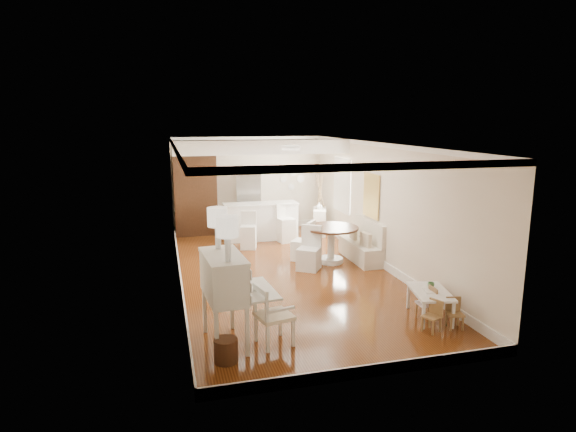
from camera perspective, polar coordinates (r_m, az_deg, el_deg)
name	(u,v)px	position (r m, az deg, el deg)	size (l,w,h in m)	color
room	(283,181)	(10.49, -0.62, 4.14)	(9.00, 9.04, 2.82)	brown
secretary_bureau	(224,300)	(7.26, -7.57, -9.81)	(1.08, 1.11, 1.39)	silver
gustavian_armchair	(274,314)	(7.28, -1.66, -11.59)	(0.53, 0.53, 0.93)	silver
wicker_basket	(226,350)	(6.96, -7.37, -15.51)	(0.34, 0.34, 0.34)	#4F2D18
kids_table	(430,304)	(8.59, 16.45, -10.01)	(0.58, 0.96, 0.48)	white
kids_chair_a	(432,316)	(8.07, 16.67, -11.30)	(0.25, 0.25, 0.52)	#A77E4C
kids_chair_b	(426,303)	(8.50, 16.03, -9.90)	(0.27, 0.27, 0.57)	#986F45
kids_chair_c	(455,313)	(8.30, 19.19, -10.85)	(0.24, 0.24, 0.51)	olive
banquette	(361,240)	(11.55, 8.62, -2.85)	(0.52, 1.60, 0.98)	silver
dining_table	(331,245)	(11.29, 5.12, -3.41)	(1.26, 1.26, 0.86)	#472717
slip_chair_near	(309,248)	(10.72, 2.50, -3.85)	(0.46, 0.48, 0.98)	white
slip_chair_far	(303,240)	(11.44, 1.79, -2.91)	(0.45, 0.47, 0.96)	white
breakfast_counter	(261,221)	(13.42, -3.24, -0.63)	(2.05, 0.65, 1.03)	white
bar_stool_left	(248,230)	(12.49, -4.72, -1.71)	(0.39, 0.39, 0.96)	white
bar_stool_right	(286,223)	(13.12, -0.24, -0.87)	(0.42, 0.42, 1.04)	white
pantry_cabinet	(195,195)	(14.14, -10.93, 2.42)	(1.20, 0.60, 2.30)	#381E11
fridge	(260,201)	(14.39, -3.32, 1.76)	(0.75, 0.65, 1.80)	silver
sideboard	(320,222)	(14.01, 3.76, -0.68)	(0.35, 0.80, 0.76)	white
pencil_cup	(431,285)	(8.66, 16.59, -7.84)	(0.11, 0.11, 0.09)	#508951
branch_vase	(319,206)	(13.91, 3.70, 1.24)	(0.18, 0.18, 0.19)	white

